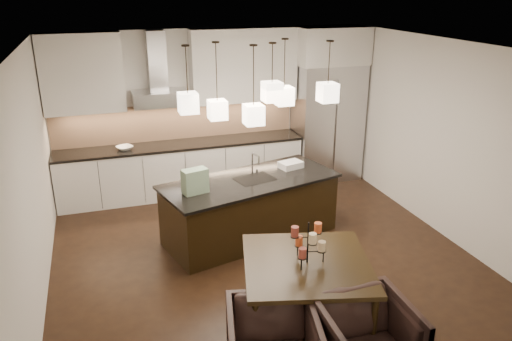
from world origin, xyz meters
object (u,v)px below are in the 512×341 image
object	(u,v)px
dining_table	(306,294)
refrigerator	(327,123)
armchair_right	(365,341)
island_body	(250,210)

from	to	relation	value
dining_table	refrigerator	bearing A→B (deg)	76.70
dining_table	armchair_right	world-z (taller)	armchair_right
island_body	dining_table	size ratio (longest dim) A/B	1.87
armchair_right	island_body	bearing A→B (deg)	95.33
dining_table	armchair_right	distance (m)	0.89
island_body	armchair_right	bearing A→B (deg)	-101.02
island_body	armchair_right	world-z (taller)	island_body
refrigerator	dining_table	size ratio (longest dim) A/B	1.65
dining_table	island_body	bearing A→B (deg)	103.52
refrigerator	dining_table	bearing A→B (deg)	-118.08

